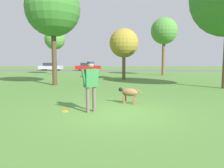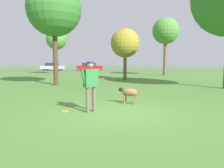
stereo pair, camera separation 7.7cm
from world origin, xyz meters
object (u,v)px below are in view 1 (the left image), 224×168
(person, at_px, (91,82))
(tree_near_left, at_px, (53,9))
(parked_car_red, at_px, (88,67))
(frisbee, at_px, (65,111))
(tree_far_left, at_px, (55,40))
(parked_car_silver, at_px, (51,67))
(tree_far_right, at_px, (164,31))
(tree_mid_center, at_px, (124,43))
(dog, at_px, (129,93))

(person, height_order, tree_near_left, tree_near_left)
(person, bearing_deg, tree_near_left, 76.73)
(parked_car_red, bearing_deg, frisbee, -82.66)
(tree_far_left, bearing_deg, tree_near_left, -72.42)
(parked_car_silver, height_order, parked_car_red, parked_car_red)
(person, relative_size, tree_far_right, 0.25)
(tree_mid_center, bearing_deg, tree_far_right, 52.68)
(dog, relative_size, parked_car_silver, 0.24)
(frisbee, relative_size, tree_near_left, 0.03)
(dog, relative_size, tree_near_left, 0.14)
(frisbee, relative_size, parked_car_silver, 0.06)
(tree_near_left, bearing_deg, tree_far_right, 49.24)
(person, height_order, tree_mid_center, tree_mid_center)
(frisbee, xyz_separation_m, tree_far_right, (6.74, 19.47, 5.25))
(dog, bearing_deg, parked_car_silver, -42.64)
(tree_mid_center, relative_size, parked_car_red, 1.05)
(tree_far_left, distance_m, tree_far_right, 13.84)
(dog, distance_m, tree_near_left, 9.78)
(dog, bearing_deg, tree_near_left, -28.52)
(dog, height_order, parked_car_red, parked_car_red)
(tree_mid_center, xyz_separation_m, parked_car_silver, (-13.43, 18.50, -2.71))
(tree_far_right, bearing_deg, parked_car_silver, 145.99)
(person, bearing_deg, dog, 10.48)
(parked_car_silver, bearing_deg, tree_far_right, -34.95)
(person, relative_size, dog, 1.74)
(parked_car_silver, bearing_deg, tree_far_left, -68.85)
(tree_far_left, relative_size, tree_mid_center, 1.22)
(tree_far_right, bearing_deg, frisbee, -109.10)
(parked_car_silver, relative_size, parked_car_red, 0.91)
(person, bearing_deg, tree_far_right, 34.40)
(parked_car_red, bearing_deg, tree_far_right, -48.52)
(tree_far_left, bearing_deg, frisbee, -71.40)
(tree_near_left, bearing_deg, person, -64.30)
(dog, xyz_separation_m, frisbee, (-2.27, -1.56, -0.45))
(dog, relative_size, tree_far_left, 0.17)
(tree_mid_center, height_order, parked_car_red, tree_mid_center)
(person, relative_size, parked_car_red, 0.38)
(tree_near_left, xyz_separation_m, parked_car_silver, (-8.44, 23.56, -4.70))
(frisbee, relative_size, tree_far_left, 0.04)
(person, distance_m, tree_far_left, 22.56)
(tree_far_right, relative_size, parked_car_silver, 1.67)
(person, xyz_separation_m, frisbee, (-0.93, -0.00, -1.04))
(person, height_order, parked_car_red, person)
(tree_far_left, bearing_deg, tree_mid_center, -40.18)
(person, distance_m, tree_mid_center, 13.48)
(tree_mid_center, bearing_deg, person, -94.57)
(dog, xyz_separation_m, tree_mid_center, (-0.28, 11.67, 2.93))
(tree_far_left, height_order, parked_car_silver, tree_far_left)
(person, height_order, tree_far_left, tree_far_left)
(tree_near_left, bearing_deg, frisbee, -69.85)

